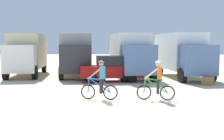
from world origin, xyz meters
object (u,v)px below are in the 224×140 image
Objects in this scene: box_truck_white_box at (131,53)px; cyclist_cowboy_hat at (157,82)px; box_truck_avon_van at (182,53)px; sedan_parked at (111,69)px; supply_crate at (208,81)px; box_truck_grey_hauler at (76,53)px; cyclist_orange_shirt at (100,81)px; box_truck_tan_camper at (27,52)px.

cyclist_cowboy_hat is (0.93, -8.92, -1.03)m from box_truck_white_box.
box_truck_white_box is 3.88m from box_truck_avon_van.
sedan_parked is 2.45× the size of cyclist_cowboy_hat.
sedan_parked is 6.94× the size of supply_crate.
supply_crate is at bearing -77.67° from box_truck_avon_van.
cyclist_orange_shirt is (2.77, -9.90, -1.03)m from box_truck_grey_hauler.
box_truck_avon_van is (3.87, -0.25, 0.00)m from box_truck_white_box.
box_truck_avon_van reaches higher than cyclist_cowboy_hat.
cyclist_cowboy_hat is (2.56, -0.01, 0.00)m from cyclist_orange_shirt.
box_truck_grey_hauler is at bearing 105.64° from cyclist_orange_shirt.
box_truck_grey_hauler is at bearing 130.05° from sedan_parked.
sedan_parked is at bearing 87.75° from cyclist_orange_shirt.
cyclist_orange_shirt is at bearing -122.47° from box_truck_avon_van.
box_truck_avon_van is at bearing 57.53° from cyclist_orange_shirt.
cyclist_orange_shirt is (-0.25, -6.31, -0.04)m from sedan_parked.
box_truck_white_box is 6.43m from supply_crate.
sedan_parked is 2.45× the size of cyclist_orange_shirt.
box_truck_grey_hauler reaches higher than cyclist_orange_shirt.
box_truck_tan_camper is 14.10m from supply_crate.
box_truck_tan_camper is at bearing 133.40° from cyclist_cowboy_hat.
box_truck_tan_camper is 3.85× the size of cyclist_orange_shirt.
box_truck_white_box is 3.87× the size of cyclist_orange_shirt.
box_truck_grey_hauler is 8.37m from box_truck_avon_van.
box_truck_white_box is at bearing 79.60° from cyclist_orange_shirt.
cyclist_cowboy_hat is at bearing -127.92° from supply_crate.
box_truck_tan_camper is 11.96m from cyclist_orange_shirt.
box_truck_white_box is at bearing -6.29° from box_truck_tan_camper.
cyclist_orange_shirt is at bearing -92.25° from sedan_parked.
cyclist_orange_shirt is at bearing -100.40° from box_truck_white_box.
cyclist_cowboy_hat is (9.31, -9.84, -1.03)m from box_truck_tan_camper.
box_truck_avon_van is at bearing 71.25° from cyclist_cowboy_hat.
cyclist_orange_shirt is 8.00m from supply_crate.
sedan_parked is (-5.26, -2.35, -0.99)m from box_truck_avon_van.
cyclist_cowboy_hat is 2.83× the size of supply_crate.
supply_crate is (4.71, -4.07, -1.61)m from box_truck_white_box.
box_truck_grey_hauler is 3.86× the size of cyclist_orange_shirt.
box_truck_tan_camper is 3.85× the size of cyclist_cowboy_hat.
cyclist_cowboy_hat is at bearing -108.75° from box_truck_avon_van.
box_truck_tan_camper is 10.89× the size of supply_crate.
box_truck_grey_hauler is 4.79m from sedan_parked.
cyclist_orange_shirt and cyclist_cowboy_hat have the same top height.
box_truck_grey_hauler is 1.00× the size of box_truck_white_box.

